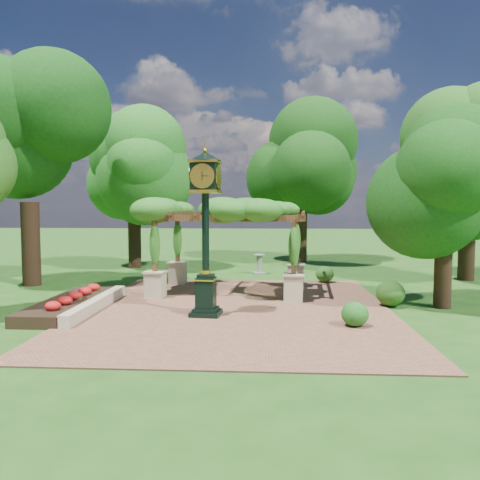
{
  "coord_description": "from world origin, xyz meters",
  "views": [
    {
      "loc": [
        1.02,
        -14.31,
        3.38
      ],
      "look_at": [
        0.0,
        2.5,
        2.2
      ],
      "focal_mm": 35.0,
      "sensor_mm": 36.0,
      "label": 1
    }
  ],
  "objects": [
    {
      "name": "pergola",
      "position": [
        -0.5,
        4.03,
        3.07
      ],
      "size": [
        6.23,
        4.2,
        3.74
      ],
      "rotation": [
        0.0,
        0.0,
        -0.08
      ],
      "color": "#BBAF8B",
      "rests_on": "brick_plaza"
    },
    {
      "name": "tree_east_near",
      "position": [
        6.88,
        1.64,
        4.32
      ],
      "size": [
        3.69,
        3.69,
        6.29
      ],
      "color": "#382316",
      "rests_on": "ground"
    },
    {
      "name": "tree_east_far",
      "position": [
        10.23,
        7.92,
        6.26
      ],
      "size": [
        4.67,
        4.67,
        9.13
      ],
      "color": "#311F13",
      "rests_on": "ground"
    },
    {
      "name": "sundial",
      "position": [
        0.57,
        9.19,
        0.44
      ],
      "size": [
        0.71,
        0.71,
        1.01
      ],
      "rotation": [
        0.0,
        0.0,
        0.32
      ],
      "color": "gray",
      "rests_on": "ground"
    },
    {
      "name": "tree_north",
      "position": [
        3.01,
        14.52,
        6.17
      ],
      "size": [
        5.28,
        5.28,
        8.99
      ],
      "color": "#302213",
      "rests_on": "ground"
    },
    {
      "name": "flower_bed",
      "position": [
        -5.5,
        0.5,
        0.18
      ],
      "size": [
        1.5,
        5.0,
        0.36
      ],
      "primitive_type": "cube",
      "color": "red",
      "rests_on": "ground"
    },
    {
      "name": "tree_west_near",
      "position": [
        -9.22,
        5.22,
        6.4
      ],
      "size": [
        5.24,
        5.24,
        9.31
      ],
      "color": "#311E13",
      "rests_on": "ground"
    },
    {
      "name": "border_wall",
      "position": [
        -4.6,
        0.5,
        0.2
      ],
      "size": [
        0.35,
        5.0,
        0.4
      ],
      "primitive_type": "cube",
      "color": "#C6B793",
      "rests_on": "ground"
    },
    {
      "name": "shrub_back",
      "position": [
        3.55,
        6.56,
        0.4
      ],
      "size": [
        0.92,
        0.92,
        0.72
      ],
      "primitive_type": "ellipsoid",
      "rotation": [
        0.0,
        0.0,
        -0.18
      ],
      "color": "#295E1B",
      "rests_on": "brick_plaza"
    },
    {
      "name": "tree_west_far",
      "position": [
        -6.41,
        11.22,
        5.54
      ],
      "size": [
        4.73,
        4.73,
        8.07
      ],
      "color": "black",
      "rests_on": "ground"
    },
    {
      "name": "pedestal_clock",
      "position": [
        -0.9,
        -0.1,
        3.07
      ],
      "size": [
        1.1,
        1.1,
        5.13
      ],
      "rotation": [
        0.0,
        0.0,
        -0.09
      ],
      "color": "black",
      "rests_on": "brick_plaza"
    },
    {
      "name": "shrub_mid",
      "position": [
        5.16,
        1.63,
        0.47
      ],
      "size": [
        1.16,
        1.16,
        0.86
      ],
      "primitive_type": "ellipsoid",
      "rotation": [
        0.0,
        0.0,
        -0.24
      ],
      "color": "#214A14",
      "rests_on": "brick_plaza"
    },
    {
      "name": "brick_plaza",
      "position": [
        0.0,
        1.0,
        0.02
      ],
      "size": [
        10.0,
        12.0,
        0.04
      ],
      "primitive_type": "cube",
      "color": "brown",
      "rests_on": "ground"
    },
    {
      "name": "shrub_front",
      "position": [
        3.46,
        -1.19,
        0.38
      ],
      "size": [
        0.95,
        0.95,
        0.69
      ],
      "primitive_type": "ellipsoid",
      "rotation": [
        0.0,
        0.0,
        0.29
      ],
      "color": "#1D5919",
      "rests_on": "brick_plaza"
    },
    {
      "name": "ground",
      "position": [
        0.0,
        0.0,
        0.0
      ],
      "size": [
        120.0,
        120.0,
        0.0
      ],
      "primitive_type": "plane",
      "color": "#1E4714",
      "rests_on": "ground"
    }
  ]
}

